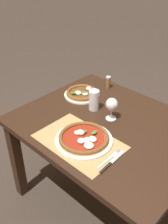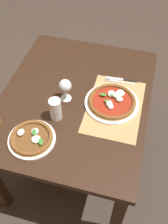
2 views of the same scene
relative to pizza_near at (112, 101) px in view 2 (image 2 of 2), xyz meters
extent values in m
plane|color=#382D26|center=(0.00, 0.24, -0.76)|extent=(24.00, 24.00, 0.00)
cube|color=black|center=(0.00, 0.24, -0.04)|extent=(1.18, 0.94, 0.04)
cube|color=black|center=(-0.53, -0.17, -0.41)|extent=(0.07, 0.07, 0.70)
cube|color=black|center=(0.53, -0.17, -0.41)|extent=(0.07, 0.07, 0.70)
cube|color=black|center=(0.53, 0.65, -0.41)|extent=(0.07, 0.07, 0.70)
cube|color=#A88451|center=(-0.02, -0.02, -0.02)|extent=(0.51, 0.33, 0.00)
cylinder|color=white|center=(0.00, 0.00, -0.01)|extent=(0.34, 0.34, 0.01)
cylinder|color=tan|center=(0.00, 0.00, 0.00)|extent=(0.30, 0.30, 0.01)
torus|color=brown|center=(0.00, 0.00, 0.01)|extent=(0.30, 0.30, 0.02)
cylinder|color=maroon|center=(0.00, 0.00, 0.00)|extent=(0.24, 0.24, 0.00)
ellipsoid|color=silver|center=(-0.04, 0.01, 0.02)|extent=(0.05, 0.04, 0.03)
ellipsoid|color=silver|center=(-0.06, 0.00, 0.01)|extent=(0.04, 0.03, 0.02)
ellipsoid|color=silver|center=(0.04, -0.02, 0.02)|extent=(0.04, 0.04, 0.03)
ellipsoid|color=silver|center=(0.05, 0.02, 0.01)|extent=(0.06, 0.05, 0.02)
ellipsoid|color=silver|center=(0.02, -0.04, 0.02)|extent=(0.04, 0.04, 0.03)
ellipsoid|color=silver|center=(0.07, -0.04, 0.01)|extent=(0.06, 0.06, 0.02)
ellipsoid|color=#337A2D|center=(-0.03, 0.02, 0.02)|extent=(0.03, 0.05, 0.00)
ellipsoid|color=#337A2D|center=(0.02, 0.06, 0.02)|extent=(0.03, 0.04, 0.00)
ellipsoid|color=#337A2D|center=(0.03, -0.01, 0.02)|extent=(0.04, 0.05, 0.00)
ellipsoid|color=#337A2D|center=(0.04, 0.01, 0.02)|extent=(0.04, 0.05, 0.00)
cylinder|color=white|center=(-0.38, 0.38, -0.02)|extent=(0.27, 0.27, 0.01)
cylinder|color=tan|center=(-0.38, 0.38, -0.01)|extent=(0.24, 0.24, 0.01)
torus|color=brown|center=(-0.38, 0.38, 0.00)|extent=(0.24, 0.24, 0.02)
cylinder|color=brown|center=(-0.38, 0.38, 0.00)|extent=(0.19, 0.19, 0.00)
ellipsoid|color=silver|center=(-0.40, 0.35, 0.01)|extent=(0.05, 0.04, 0.02)
ellipsoid|color=silver|center=(-0.35, 0.37, 0.01)|extent=(0.05, 0.04, 0.02)
ellipsoid|color=silver|center=(-0.37, 0.45, 0.01)|extent=(0.05, 0.04, 0.03)
ellipsoid|color=silver|center=(-0.39, 0.35, 0.01)|extent=(0.05, 0.05, 0.02)
ellipsoid|color=#337A2D|center=(-0.36, 0.37, 0.02)|extent=(0.05, 0.04, 0.00)
ellipsoid|color=#337A2D|center=(-0.41, 0.31, 0.02)|extent=(0.05, 0.04, 0.00)
cylinder|color=silver|center=(-0.03, 0.29, -0.02)|extent=(0.07, 0.07, 0.00)
cylinder|color=silver|center=(-0.03, 0.29, 0.01)|extent=(0.01, 0.01, 0.06)
ellipsoid|color=silver|center=(-0.03, 0.29, 0.09)|extent=(0.08, 0.08, 0.08)
ellipsoid|color=#C17019|center=(-0.03, 0.29, 0.08)|extent=(0.07, 0.07, 0.05)
cylinder|color=silver|center=(-0.19, 0.30, 0.05)|extent=(0.07, 0.07, 0.15)
cylinder|color=black|center=(-0.19, 0.30, 0.04)|extent=(0.07, 0.07, 0.12)
cylinder|color=silver|center=(-0.19, 0.30, 0.10)|extent=(0.07, 0.07, 0.02)
cube|color=#B7B7BC|center=(0.20, -0.05, -0.02)|extent=(0.01, 0.12, 0.00)
cube|color=#B7B7BC|center=(0.20, 0.03, -0.02)|extent=(0.02, 0.05, 0.00)
cylinder|color=#B7B7BC|center=(0.21, 0.07, -0.02)|extent=(0.00, 0.04, 0.00)
cylinder|color=#B7B7BC|center=(0.21, 0.07, -0.02)|extent=(0.00, 0.04, 0.00)
cylinder|color=#B7B7BC|center=(0.20, 0.07, -0.02)|extent=(0.00, 0.04, 0.00)
cylinder|color=#B7B7BC|center=(0.19, 0.07, -0.02)|extent=(0.00, 0.04, 0.00)
cube|color=black|center=(0.23, -0.08, -0.02)|extent=(0.02, 0.10, 0.01)
cube|color=#B7B7BC|center=(0.23, 0.03, -0.02)|extent=(0.03, 0.12, 0.00)
camera|label=1|loc=(0.82, -0.86, 0.98)|focal=42.00mm
camera|label=2|loc=(-1.10, -0.11, 1.21)|focal=42.00mm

